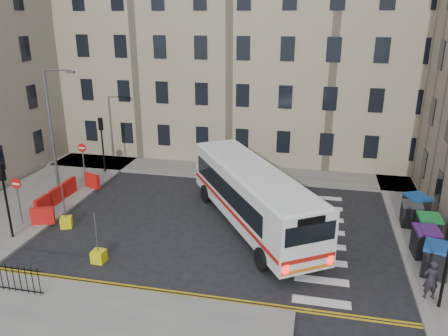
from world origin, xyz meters
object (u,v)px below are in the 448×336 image
at_px(bus, 252,194).
at_px(wheelie_bin_e, 416,207).
at_px(wheelie_bin_a, 436,259).
at_px(pedestrian, 431,280).
at_px(bollard_chevron, 99,256).
at_px(streetlamp, 51,131).
at_px(wheelie_bin_b, 425,242).
at_px(bollard_yellow, 66,222).
at_px(wheelie_bin_d, 411,214).
at_px(wheelie_bin_c, 428,228).

bearing_deg(bus, wheelie_bin_e, -16.60).
bearing_deg(wheelie_bin_a, pedestrian, -91.42).
relative_size(wheelie_bin_a, pedestrian, 0.91).
bearing_deg(bollard_chevron, streetlamp, 132.66).
bearing_deg(wheelie_bin_a, streetlamp, -176.09).
bearing_deg(streetlamp, wheelie_bin_e, 2.35).
bearing_deg(wheelie_bin_b, bollard_yellow, 179.13).
bearing_deg(wheelie_bin_e, pedestrian, -121.22).
bearing_deg(wheelie_bin_d, bollard_yellow, -164.16).
height_order(wheelie_bin_d, bollard_yellow, wheelie_bin_d).
relative_size(wheelie_bin_b, wheelie_bin_c, 1.01).
bearing_deg(bollard_yellow, wheelie_bin_c, 6.88).
relative_size(wheelie_bin_b, pedestrian, 0.82).
relative_size(streetlamp, wheelie_bin_a, 5.15).
bearing_deg(wheelie_bin_a, bus, 176.35).
distance_m(bus, wheelie_bin_e, 9.52).
relative_size(wheelie_bin_a, bollard_yellow, 2.64).
bearing_deg(wheelie_bin_d, wheelie_bin_a, -84.20).
bearing_deg(wheelie_bin_a, bollard_chevron, -155.57).
xyz_separation_m(streetlamp, wheelie_bin_c, (22.26, -1.78, -3.48)).
bearing_deg(wheelie_bin_c, pedestrian, -100.28).
distance_m(wheelie_bin_d, bollard_chevron, 16.79).
bearing_deg(wheelie_bin_d, wheelie_bin_c, -70.29).
bearing_deg(wheelie_bin_d, pedestrian, -90.18).
xyz_separation_m(wheelie_bin_b, bollard_chevron, (-15.30, -3.73, -0.57)).
distance_m(wheelie_bin_e, bollard_yellow, 19.83).
bearing_deg(wheelie_bin_e, bus, 171.08).
height_order(wheelie_bin_c, wheelie_bin_e, wheelie_bin_e).
relative_size(wheelie_bin_b, bollard_chevron, 2.37).
xyz_separation_m(wheelie_bin_b, wheelie_bin_e, (0.35, 4.26, 0.00)).
distance_m(wheelie_bin_a, pedestrian, 2.09).
distance_m(bus, wheelie_bin_b, 8.96).
distance_m(bus, wheelie_bin_a, 9.52).
xyz_separation_m(wheelie_bin_b, wheelie_bin_d, (-0.06, 3.31, -0.06)).
height_order(streetlamp, bollard_yellow, streetlamp).
height_order(wheelie_bin_b, bollard_yellow, wheelie_bin_b).
bearing_deg(wheelie_bin_b, bollard_chevron, -169.48).
bearing_deg(wheelie_bin_a, wheelie_bin_b, 111.14).
relative_size(streetlamp, pedestrian, 4.69).
xyz_separation_m(streetlamp, wheelie_bin_b, (21.82, -3.35, -3.47)).
height_order(bollard_yellow, bollard_chevron, same).
distance_m(streetlamp, pedestrian, 22.66).
height_order(wheelie_bin_a, pedestrian, pedestrian).
relative_size(streetlamp, wheelie_bin_b, 5.72).
bearing_deg(wheelie_bin_a, bollard_yellow, -165.95).
bearing_deg(bollard_yellow, wheelie_bin_e, 14.67).
xyz_separation_m(streetlamp, bus, (13.08, -1.70, -2.42)).
xyz_separation_m(bus, wheelie_bin_a, (8.87, -3.29, -1.04)).
height_order(streetlamp, wheelie_bin_d, streetlamp).
xyz_separation_m(bollard_yellow, bollard_chevron, (3.52, -2.97, 0.00)).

